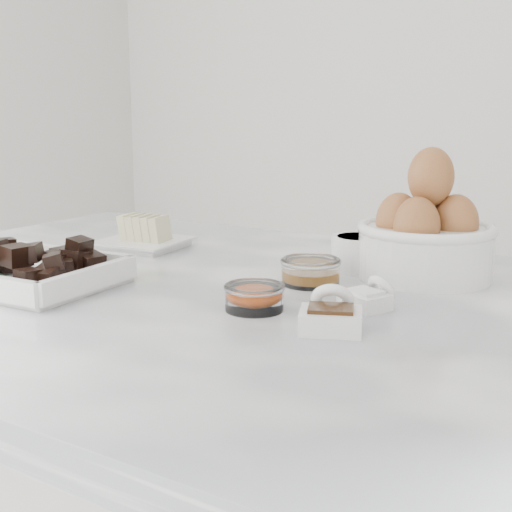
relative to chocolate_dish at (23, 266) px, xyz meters
The scene contains 9 objects.
marble_slab 0.27m from the chocolate_dish, 27.58° to the left, with size 1.20×0.80×0.04m, color white.
chocolate_dish is the anchor object (origin of this frame).
butter_plate 0.27m from the chocolate_dish, 97.38° to the left, with size 0.14×0.14×0.05m.
sugar_ramekin 0.45m from the chocolate_dish, 43.26° to the left, with size 0.08×0.08×0.05m.
egg_bowl 0.53m from the chocolate_dish, 37.10° to the left, with size 0.18×0.18×0.17m.
honey_bowl 0.37m from the chocolate_dish, 33.34° to the left, with size 0.08×0.08×0.03m.
zest_bowl 0.32m from the chocolate_dish, 11.54° to the left, with size 0.07×0.07×0.03m.
vanilla_spoon 0.42m from the chocolate_dish, ahead, with size 0.08×0.09×0.05m.
salt_spoon 0.44m from the chocolate_dish, 18.76° to the left, with size 0.06×0.07×0.04m.
Camera 1 is at (0.50, -0.71, 1.17)m, focal length 50.00 mm.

